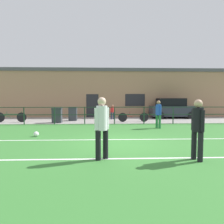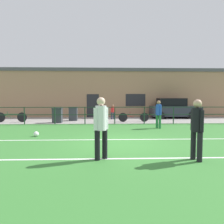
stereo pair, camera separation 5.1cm
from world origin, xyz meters
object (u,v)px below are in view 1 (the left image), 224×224
at_px(spectator_child, 112,111).
at_px(parked_car_red, 172,109).
at_px(trash_bin_1, 73,114).
at_px(soccer_ball_match, 36,134).
at_px(bicycle_parked_1, 133,117).
at_px(trash_bin_0, 57,115).
at_px(player_goalkeeper, 198,126).
at_px(bicycle_parked_0, 11,117).
at_px(player_winger, 158,113).
at_px(player_striker, 102,124).

height_order(spectator_child, parked_car_red, parked_car_red).
relative_size(spectator_child, trash_bin_1, 1.14).
xyz_separation_m(soccer_ball_match, bicycle_parked_1, (5.21, 5.57, 0.24)).
bearing_deg(trash_bin_0, soccer_ball_match, -87.64).
relative_size(player_goalkeeper, bicycle_parked_1, 0.76).
bearing_deg(spectator_child, bicycle_parked_0, 2.01).
xyz_separation_m(soccer_ball_match, bicycle_parked_0, (-3.62, 5.70, 0.26)).
bearing_deg(player_winger, parked_car_red, -54.30).
height_order(spectator_child, trash_bin_0, spectator_child).
xyz_separation_m(player_striker, trash_bin_0, (-3.21, 8.84, -0.45)).
height_order(soccer_ball_match, spectator_child, spectator_child).
distance_m(bicycle_parked_0, trash_bin_0, 3.44).
height_order(soccer_ball_match, bicycle_parked_0, bicycle_parked_0).
xyz_separation_m(player_winger, bicycle_parked_1, (-0.99, 3.16, -0.55)).
relative_size(parked_car_red, bicycle_parked_1, 1.74).
distance_m(player_striker, trash_bin_1, 10.44).
relative_size(player_winger, spectator_child, 1.34).
xyz_separation_m(player_winger, spectator_child, (-2.43, 5.06, -0.21)).
xyz_separation_m(player_goalkeeper, player_striker, (-2.64, 0.21, 0.03)).
bearing_deg(trash_bin_0, player_goalkeeper, -57.08).
xyz_separation_m(spectator_child, bicycle_parked_1, (1.44, -1.90, -0.34)).
bearing_deg(spectator_child, player_goalkeeper, 87.89).
bearing_deg(parked_car_red, player_winger, -115.18).
relative_size(player_striker, soccer_ball_match, 7.56).
xyz_separation_m(soccer_ball_match, trash_bin_0, (-0.22, 5.22, 0.43)).
height_order(player_goalkeeper, bicycle_parked_0, player_goalkeeper).
xyz_separation_m(soccer_ball_match, trash_bin_1, (0.69, 6.55, 0.43)).
bearing_deg(player_striker, player_goalkeeper, 138.50).
relative_size(spectator_child, bicycle_parked_0, 0.54).
xyz_separation_m(soccer_ball_match, parked_car_red, (9.02, 8.40, 0.71)).
height_order(parked_car_red, trash_bin_1, parked_car_red).
xyz_separation_m(bicycle_parked_1, trash_bin_1, (-4.52, 0.98, 0.19)).
relative_size(player_winger, bicycle_parked_0, 0.72).
bearing_deg(bicycle_parked_1, player_winger, -72.61).
bearing_deg(trash_bin_1, player_striker, -77.25).
bearing_deg(player_winger, bicycle_parked_0, 42.36).
relative_size(player_goalkeeper, parked_car_red, 0.44).
bearing_deg(bicycle_parked_0, trash_bin_0, -7.93).
xyz_separation_m(bicycle_parked_0, trash_bin_1, (4.31, 0.86, 0.17)).
relative_size(player_winger, parked_car_red, 0.41).
relative_size(player_goalkeeper, player_striker, 0.97).
height_order(player_striker, spectator_child, player_striker).
bearing_deg(trash_bin_1, bicycle_parked_1, -12.29).
xyz_separation_m(player_winger, bicycle_parked_0, (-9.82, 3.29, -0.53)).
height_order(player_winger, soccer_ball_match, player_winger).
bearing_deg(spectator_child, trash_bin_0, 17.92).
distance_m(soccer_ball_match, spectator_child, 8.39).
xyz_separation_m(bicycle_parked_0, trash_bin_0, (3.40, -0.47, 0.16)).
height_order(bicycle_parked_0, trash_bin_1, trash_bin_1).
height_order(player_goalkeeper, player_winger, player_goalkeeper).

